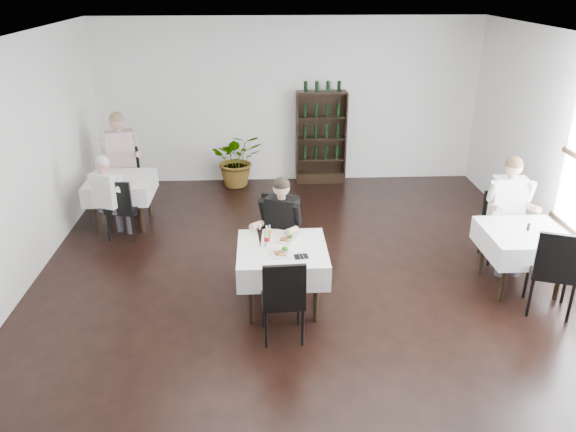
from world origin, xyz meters
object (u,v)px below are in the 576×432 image
object	(u,v)px
main_table	(282,259)
diner_main	(279,225)
potted_tree	(237,159)
wine_shelf	(321,139)

from	to	relation	value
main_table	diner_main	bearing A→B (deg)	91.21
potted_tree	diner_main	size ratio (longest dim) A/B	0.71
wine_shelf	potted_tree	size ratio (longest dim) A/B	1.72
wine_shelf	potted_tree	distance (m)	1.60
potted_tree	diner_main	bearing A→B (deg)	-80.00
wine_shelf	potted_tree	bearing A→B (deg)	-175.81
wine_shelf	main_table	distance (m)	4.41
potted_tree	wine_shelf	bearing A→B (deg)	4.19
wine_shelf	diner_main	world-z (taller)	wine_shelf
potted_tree	diner_main	world-z (taller)	diner_main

